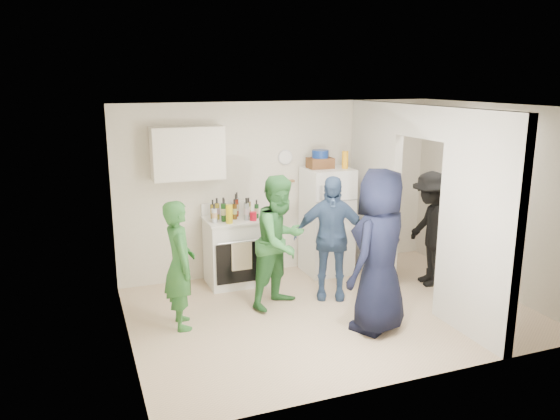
% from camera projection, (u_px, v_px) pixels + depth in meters
% --- Properties ---
extents(floor, '(4.80, 4.80, 0.00)m').
position_uv_depth(floor, '(330.00, 312.00, 6.75)').
color(floor, beige).
rests_on(floor, ground).
extents(wall_back, '(4.80, 0.00, 4.80)m').
position_uv_depth(wall_back, '(281.00, 188.00, 8.00)').
color(wall_back, silver).
rests_on(wall_back, floor).
extents(wall_front, '(4.80, 0.00, 4.80)m').
position_uv_depth(wall_front, '(416.00, 256.00, 4.91)').
color(wall_front, silver).
rests_on(wall_front, floor).
extents(wall_left, '(0.00, 3.40, 3.40)m').
position_uv_depth(wall_left, '(123.00, 234.00, 5.63)').
color(wall_left, silver).
rests_on(wall_left, floor).
extents(wall_right, '(0.00, 3.40, 3.40)m').
position_uv_depth(wall_right, '(494.00, 198.00, 7.28)').
color(wall_right, silver).
rests_on(wall_right, floor).
extents(ceiling, '(4.80, 4.80, 0.00)m').
position_uv_depth(ceiling, '(335.00, 107.00, 6.16)').
color(ceiling, white).
rests_on(ceiling, wall_back).
extents(partition_pier_back, '(0.12, 1.20, 2.50)m').
position_uv_depth(partition_pier_back, '(374.00, 189.00, 7.87)').
color(partition_pier_back, silver).
rests_on(partition_pier_back, floor).
extents(partition_pier_front, '(0.12, 1.20, 2.50)m').
position_uv_depth(partition_pier_front, '(478.00, 227.00, 5.87)').
color(partition_pier_front, silver).
rests_on(partition_pier_front, floor).
extents(partition_header, '(0.12, 1.00, 0.40)m').
position_uv_depth(partition_header, '(423.00, 122.00, 6.62)').
color(partition_header, silver).
rests_on(partition_header, partition_pier_back).
extents(stove, '(0.79, 0.66, 0.94)m').
position_uv_depth(stove, '(234.00, 251.00, 7.60)').
color(stove, white).
rests_on(stove, floor).
extents(upper_cabinet, '(0.95, 0.34, 0.70)m').
position_uv_depth(upper_cabinet, '(188.00, 153.00, 7.22)').
color(upper_cabinet, silver).
rests_on(upper_cabinet, wall_back).
extents(fridge, '(0.64, 0.62, 1.56)m').
position_uv_depth(fridge, '(327.00, 221.00, 7.98)').
color(fridge, white).
rests_on(fridge, floor).
extents(wicker_basket, '(0.35, 0.25, 0.15)m').
position_uv_depth(wicker_basket, '(320.00, 163.00, 7.79)').
color(wicker_basket, brown).
rests_on(wicker_basket, fridge).
extents(blue_bowl, '(0.24, 0.24, 0.11)m').
position_uv_depth(blue_bowl, '(320.00, 154.00, 7.76)').
color(blue_bowl, navy).
rests_on(blue_bowl, wicker_basket).
extents(yellow_cup_stack_top, '(0.09, 0.09, 0.25)m').
position_uv_depth(yellow_cup_stack_top, '(345.00, 160.00, 7.76)').
color(yellow_cup_stack_top, '#FFA915').
rests_on(yellow_cup_stack_top, fridge).
extents(wall_clock, '(0.22, 0.02, 0.22)m').
position_uv_depth(wall_clock, '(285.00, 157.00, 7.90)').
color(wall_clock, white).
rests_on(wall_clock, wall_back).
extents(spice_shelf, '(0.35, 0.08, 0.03)m').
position_uv_depth(spice_shelf, '(283.00, 182.00, 7.93)').
color(spice_shelf, olive).
rests_on(spice_shelf, wall_back).
extents(nook_window, '(0.03, 0.70, 0.80)m').
position_uv_depth(nook_window, '(485.00, 167.00, 7.36)').
color(nook_window, black).
rests_on(nook_window, wall_right).
extents(nook_window_frame, '(0.04, 0.76, 0.86)m').
position_uv_depth(nook_window_frame, '(484.00, 167.00, 7.36)').
color(nook_window_frame, white).
rests_on(nook_window_frame, wall_right).
extents(nook_valance, '(0.04, 0.82, 0.18)m').
position_uv_depth(nook_valance, '(485.00, 141.00, 7.27)').
color(nook_valance, white).
rests_on(nook_valance, wall_right).
extents(yellow_cup_stack_stove, '(0.09, 0.09, 0.25)m').
position_uv_depth(yellow_cup_stack_stove, '(229.00, 214.00, 7.22)').
color(yellow_cup_stack_stove, yellow).
rests_on(yellow_cup_stack_stove, stove).
extents(red_cup, '(0.09, 0.09, 0.12)m').
position_uv_depth(red_cup, '(253.00, 216.00, 7.37)').
color(red_cup, red).
rests_on(red_cup, stove).
extents(person_green_left, '(0.37, 0.55, 1.50)m').
position_uv_depth(person_green_left, '(180.00, 265.00, 6.20)').
color(person_green_left, '#377830').
rests_on(person_green_left, floor).
extents(person_green_center, '(1.02, 0.95, 1.67)m').
position_uv_depth(person_green_center, '(281.00, 242.00, 6.78)').
color(person_green_center, '#3A843D').
rests_on(person_green_center, floor).
extents(person_denim, '(1.03, 0.76, 1.62)m').
position_uv_depth(person_denim, '(330.00, 238.00, 7.04)').
color(person_denim, '#3A537F').
rests_on(person_denim, floor).
extents(person_navy, '(1.09, 0.98, 1.87)m').
position_uv_depth(person_navy, '(380.00, 251.00, 6.08)').
color(person_navy, black).
rests_on(person_navy, floor).
extents(person_nook, '(0.78, 1.12, 1.59)m').
position_uv_depth(person_nook, '(431.00, 229.00, 7.50)').
color(person_nook, black).
rests_on(person_nook, floor).
extents(bottle_a, '(0.07, 0.07, 0.26)m').
position_uv_depth(bottle_a, '(213.00, 209.00, 7.46)').
color(bottle_a, olive).
rests_on(bottle_a, stove).
extents(bottle_b, '(0.07, 0.07, 0.32)m').
position_uv_depth(bottle_b, '(224.00, 209.00, 7.31)').
color(bottle_b, '#164417').
rests_on(bottle_b, stove).
extents(bottle_c, '(0.06, 0.06, 0.26)m').
position_uv_depth(bottle_c, '(224.00, 208.00, 7.56)').
color(bottle_c, '#B1BCC0').
rests_on(bottle_c, stove).
extents(bottle_d, '(0.06, 0.06, 0.28)m').
position_uv_depth(bottle_d, '(235.00, 209.00, 7.42)').
color(bottle_d, '#5B3910').
rests_on(bottle_d, stove).
extents(bottle_e, '(0.06, 0.06, 0.32)m').
position_uv_depth(bottle_e, '(237.00, 204.00, 7.67)').
color(bottle_e, '#A3ADB4').
rests_on(bottle_e, stove).
extents(bottle_f, '(0.08, 0.08, 0.27)m').
position_uv_depth(bottle_f, '(247.00, 208.00, 7.54)').
color(bottle_f, '#244117').
rests_on(bottle_f, stove).
extents(bottle_g, '(0.06, 0.06, 0.24)m').
position_uv_depth(bottle_g, '(249.00, 206.00, 7.69)').
color(bottle_g, brown).
rests_on(bottle_g, stove).
extents(bottle_h, '(0.07, 0.07, 0.25)m').
position_uv_depth(bottle_h, '(214.00, 213.00, 7.25)').
color(bottle_h, silver).
rests_on(bottle_h, stove).
extents(bottle_i, '(0.07, 0.07, 0.32)m').
position_uv_depth(bottle_i, '(236.00, 205.00, 7.57)').
color(bottle_i, maroon).
rests_on(bottle_i, stove).
extents(bottle_j, '(0.06, 0.06, 0.26)m').
position_uv_depth(bottle_j, '(257.00, 209.00, 7.48)').
color(bottle_j, '#18481F').
rests_on(bottle_j, stove).
extents(bottle_k, '(0.07, 0.07, 0.30)m').
position_uv_depth(bottle_k, '(217.00, 209.00, 7.41)').
color(bottle_k, olive).
rests_on(bottle_k, stove).
extents(bottle_l, '(0.07, 0.07, 0.31)m').
position_uv_depth(bottle_l, '(246.00, 209.00, 7.37)').
color(bottle_l, '#8F959D').
rests_on(bottle_l, stove).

